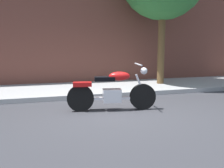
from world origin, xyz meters
The scene contains 3 objects.
ground_plane centered at (0.00, 0.00, 0.00)m, with size 60.00×60.00×0.00m, color #38383D.
sidewalk centered at (0.00, 3.11, 0.07)m, with size 24.58×2.72×0.14m, color #A5A5A5.
motorcycle centered at (0.00, 0.28, 0.47)m, with size 2.16×0.77×1.14m.
Camera 1 is at (-1.82, -5.67, 1.59)m, focal length 41.84 mm.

